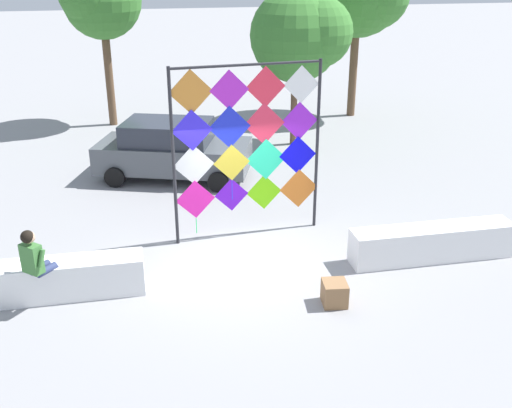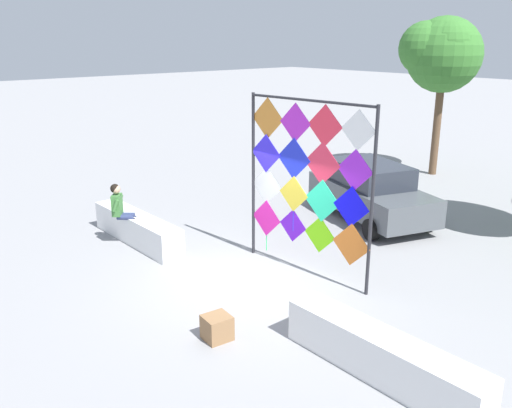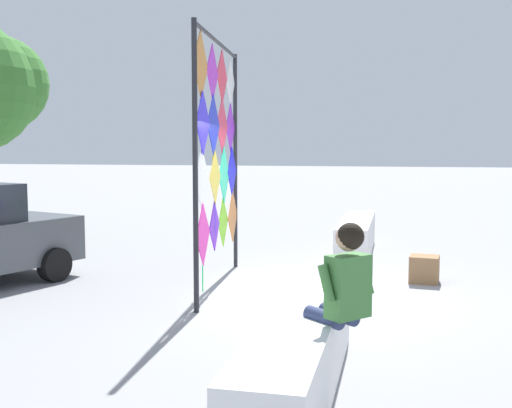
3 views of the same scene
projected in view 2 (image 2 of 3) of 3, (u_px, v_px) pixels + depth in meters
The scene contains 8 objects.
ground at pixel (248, 285), 11.26m from camera, with size 120.00×120.00×0.00m, color gray.
plaza_ledge_left at pixel (137, 229), 13.55m from camera, with size 3.39×0.60×0.71m, color white.
plaza_ledge_right at pixel (381, 356), 8.15m from camera, with size 3.39×0.60×0.71m, color white.
kite_display_rack at pixel (307, 175), 11.28m from camera, with size 3.22×0.37×3.78m.
seated_vendor at pixel (122, 209), 13.22m from camera, with size 0.72×0.74×1.56m.
parked_car at pixel (370, 191), 15.15m from camera, with size 4.47×2.99×1.60m.
cardboard_box_large at pixel (217, 328), 9.21m from camera, with size 0.42×0.45×0.43m, color olive.
tree_palm_like at pixel (442, 55), 19.17m from camera, with size 2.72×3.03×5.67m.
Camera 2 is at (7.88, -6.56, 4.96)m, focal length 37.99 mm.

